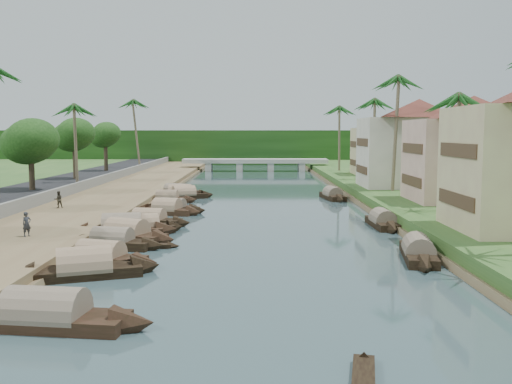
{
  "coord_description": "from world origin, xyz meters",
  "views": [
    {
      "loc": [
        -0.11,
        -38.67,
        7.56
      ],
      "look_at": [
        0.03,
        14.19,
        2.0
      ],
      "focal_mm": 40.0,
      "sensor_mm": 36.0,
      "label": 1
    }
  ],
  "objects_px": {
    "sampan_1": "(84,269)",
    "sampan_0": "(46,317)",
    "bridge": "(255,162)",
    "person_near": "(27,224)"
  },
  "relations": [
    {
      "from": "person_near",
      "to": "sampan_1",
      "type": "bearing_deg",
      "value": -101.96
    },
    {
      "from": "bridge",
      "to": "sampan_1",
      "type": "relative_size",
      "value": 3.38
    },
    {
      "from": "bridge",
      "to": "sampan_1",
      "type": "xyz_separation_m",
      "value": [
        -9.02,
        -81.49,
        -1.3
      ]
    },
    {
      "from": "bridge",
      "to": "sampan_1",
      "type": "height_order",
      "value": "bridge"
    },
    {
      "from": "sampan_0",
      "to": "sampan_1",
      "type": "relative_size",
      "value": 1.1
    },
    {
      "from": "sampan_0",
      "to": "person_near",
      "type": "relative_size",
      "value": 5.66
    },
    {
      "from": "bridge",
      "to": "sampan_0",
      "type": "xyz_separation_m",
      "value": [
        -8.23,
        -89.16,
        -1.3
      ]
    },
    {
      "from": "sampan_0",
      "to": "bridge",
      "type": "bearing_deg",
      "value": 92.38
    },
    {
      "from": "sampan_1",
      "to": "sampan_0",
      "type": "bearing_deg",
      "value": -103.5
    },
    {
      "from": "sampan_0",
      "to": "sampan_1",
      "type": "xyz_separation_m",
      "value": [
        -0.8,
        7.67,
        0.0
      ]
    }
  ]
}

